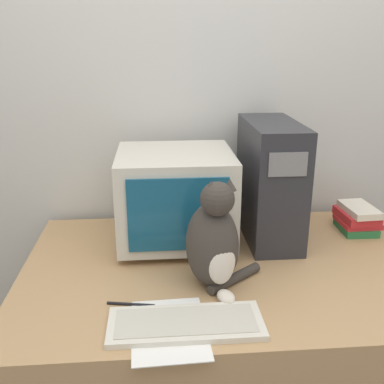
% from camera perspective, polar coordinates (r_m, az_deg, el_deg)
% --- Properties ---
extents(wall_back, '(7.00, 0.05, 2.50)m').
position_cam_1_polar(wall_back, '(2.01, 2.35, 11.01)').
color(wall_back, silver).
rests_on(wall_back, ground_plane).
extents(desk, '(1.46, 0.96, 0.75)m').
position_cam_1_polar(desk, '(1.86, 4.13, -19.50)').
color(desk, tan).
rests_on(desk, ground_plane).
extents(crt_monitor, '(0.44, 0.42, 0.37)m').
position_cam_1_polar(crt_monitor, '(1.75, -2.11, -0.60)').
color(crt_monitor, beige).
rests_on(crt_monitor, desk).
extents(computer_tower, '(0.19, 0.44, 0.47)m').
position_cam_1_polar(computer_tower, '(1.81, 9.88, 1.37)').
color(computer_tower, '#28282D').
rests_on(computer_tower, desk).
extents(keyboard, '(0.44, 0.17, 0.02)m').
position_cam_1_polar(keyboard, '(1.33, -0.79, -16.34)').
color(keyboard, silver).
rests_on(keyboard, desk).
extents(cat, '(0.29, 0.28, 0.37)m').
position_cam_1_polar(cat, '(1.45, 2.79, -6.43)').
color(cat, '#38332D').
rests_on(cat, desk).
extents(book_stack, '(0.16, 0.20, 0.11)m').
position_cam_1_polar(book_stack, '(2.02, 20.24, -3.16)').
color(book_stack, '#28703D').
rests_on(book_stack, desk).
extents(pen, '(0.15, 0.04, 0.01)m').
position_cam_1_polar(pen, '(1.43, -7.78, -13.94)').
color(pen, black).
rests_on(pen, desk).
extents(paper_sheet, '(0.22, 0.30, 0.00)m').
position_cam_1_polar(paper_sheet, '(1.32, -2.93, -16.97)').
color(paper_sheet, white).
rests_on(paper_sheet, desk).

